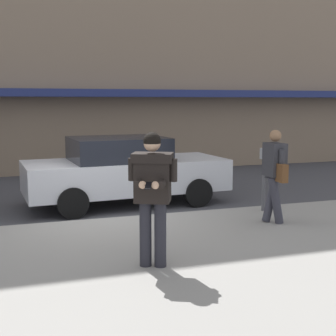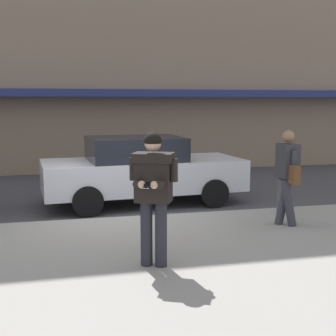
{
  "view_description": "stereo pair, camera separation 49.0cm",
  "coord_description": "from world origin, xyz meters",
  "px_view_note": "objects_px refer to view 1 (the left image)",
  "views": [
    {
      "loc": [
        -1.49,
        -8.8,
        2.33
      ],
      "look_at": [
        0.36,
        -3.17,
        1.49
      ],
      "focal_mm": 50.0,
      "sensor_mm": 36.0,
      "label": 1
    },
    {
      "loc": [
        -1.02,
        -8.93,
        2.33
      ],
      "look_at": [
        0.36,
        -3.17,
        1.49
      ],
      "focal_mm": 50.0,
      "sensor_mm": 36.0,
      "label": 2
    }
  ],
  "objects_px": {
    "parking_meter": "(264,170)",
    "pedestrian_with_bag": "(275,170)",
    "man_texting_on_phone": "(153,185)",
    "parked_sedan_mid": "(124,170)"
  },
  "relations": [
    {
      "from": "pedestrian_with_bag",
      "to": "man_texting_on_phone",
      "type": "bearing_deg",
      "value": -151.26
    },
    {
      "from": "parked_sedan_mid",
      "to": "man_texting_on_phone",
      "type": "relative_size",
      "value": 2.56
    },
    {
      "from": "man_texting_on_phone",
      "to": "pedestrian_with_bag",
      "type": "relative_size",
      "value": 1.06
    },
    {
      "from": "parked_sedan_mid",
      "to": "pedestrian_with_bag",
      "type": "height_order",
      "value": "pedestrian_with_bag"
    },
    {
      "from": "parked_sedan_mid",
      "to": "pedestrian_with_bag",
      "type": "xyz_separation_m",
      "value": [
        2.08,
        -2.99,
        0.32
      ]
    },
    {
      "from": "pedestrian_with_bag",
      "to": "parking_meter",
      "type": "bearing_deg",
      "value": 71.31
    },
    {
      "from": "man_texting_on_phone",
      "to": "pedestrian_with_bag",
      "type": "bearing_deg",
      "value": 28.74
    },
    {
      "from": "parking_meter",
      "to": "pedestrian_with_bag",
      "type": "bearing_deg",
      "value": -108.69
    },
    {
      "from": "pedestrian_with_bag",
      "to": "parking_meter",
      "type": "distance_m",
      "value": 0.97
    },
    {
      "from": "man_texting_on_phone",
      "to": "parking_meter",
      "type": "xyz_separation_m",
      "value": [
        3.03,
        2.41,
        -0.28
      ]
    }
  ]
}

